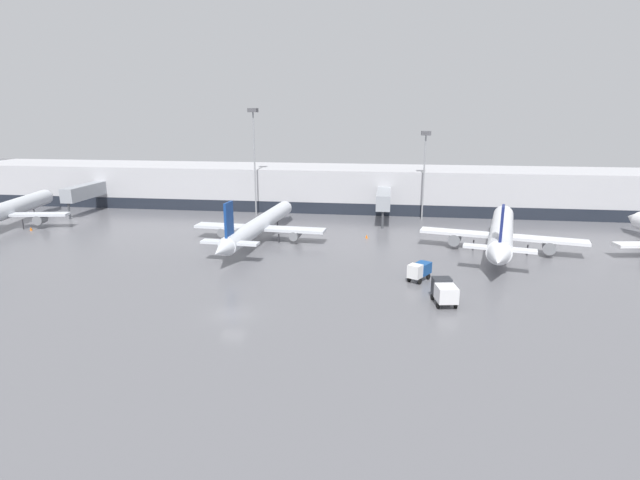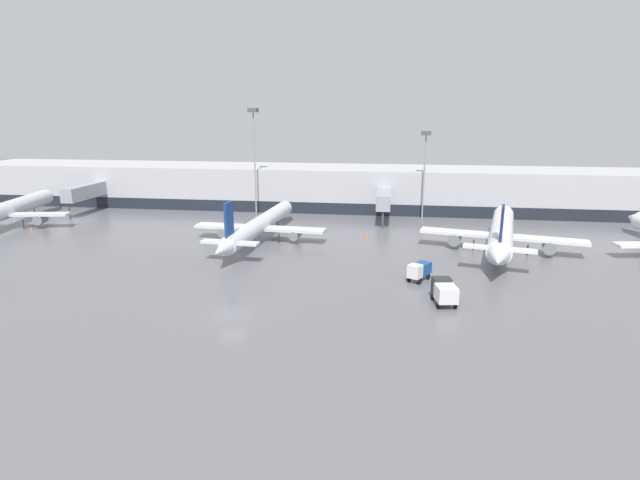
{
  "view_description": "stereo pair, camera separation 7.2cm",
  "coord_description": "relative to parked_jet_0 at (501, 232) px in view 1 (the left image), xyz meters",
  "views": [
    {
      "loc": [
        16.12,
        -47.45,
        20.85
      ],
      "look_at": [
        6.42,
        20.9,
        3.0
      ],
      "focal_mm": 28.0,
      "sensor_mm": 36.0,
      "label": 1
    },
    {
      "loc": [
        16.19,
        -47.44,
        20.85
      ],
      "look_at": [
        6.42,
        20.9,
        3.0
      ],
      "focal_mm": 28.0,
      "sensor_mm": 36.0,
      "label": 2
    }
  ],
  "objects": [
    {
      "name": "traffic_cone_0",
      "position": [
        -80.94,
        2.68,
        -2.7
      ],
      "size": [
        0.46,
        0.46,
        0.65
      ],
      "color": "orange",
      "rests_on": "ground_plane"
    },
    {
      "name": "apron_light_mast_2",
      "position": [
        -44.47,
        22.44,
        13.55
      ],
      "size": [
        1.8,
        1.8,
        21.46
      ],
      "color": "gray",
      "rests_on": "ground_plane"
    },
    {
      "name": "parked_jet_0",
      "position": [
        0.0,
        0.0,
        0.0
      ],
      "size": [
        24.25,
        34.81,
        9.13
      ],
      "rotation": [
        0.0,
        0.0,
        1.35
      ],
      "color": "silver",
      "rests_on": "ground_plane"
    },
    {
      "name": "service_truck_2",
      "position": [
        -10.62,
        -23.16,
        -1.47
      ],
      "size": [
        2.75,
        4.34,
        2.66
      ],
      "rotation": [
        0.0,
        0.0,
        1.74
      ],
      "color": "silver",
      "rests_on": "ground_plane"
    },
    {
      "name": "service_truck_1",
      "position": [
        -12.96,
        -15.45,
        -1.62
      ],
      "size": [
        3.27,
        4.09,
        2.36
      ],
      "rotation": [
        0.0,
        0.0,
        4.18
      ],
      "color": "#19478C",
      "rests_on": "ground_plane"
    },
    {
      "name": "traffic_cone_1",
      "position": [
        -20.64,
        5.48,
        -2.71
      ],
      "size": [
        0.44,
        0.44,
        0.64
      ],
      "color": "orange",
      "rests_on": "ground_plane"
    },
    {
      "name": "parked_jet_1",
      "position": [
        -86.79,
        3.5,
        0.12
      ],
      "size": [
        23.32,
        38.49,
        10.33
      ],
      "rotation": [
        0.0,
        0.0,
        1.76
      ],
      "color": "silver",
      "rests_on": "ground_plane"
    },
    {
      "name": "traffic_cone_2",
      "position": [
        -38.91,
        10.16,
        -2.67
      ],
      "size": [
        0.46,
        0.46,
        0.71
      ],
      "color": "orange",
      "rests_on": "ground_plane"
    },
    {
      "name": "apron_light_mast_1",
      "position": [
        -10.54,
        22.45,
        10.65
      ],
      "size": [
        1.8,
        1.8,
        17.2
      ],
      "color": "gray",
      "rests_on": "ground_plane"
    },
    {
      "name": "parked_jet_2",
      "position": [
        -38.18,
        1.39,
        -0.4
      ],
      "size": [
        22.21,
        36.43,
        8.7
      ],
      "rotation": [
        0.0,
        0.0,
        1.5
      ],
      "color": "silver",
      "rests_on": "ground_plane"
    },
    {
      "name": "ground_plane",
      "position": [
        -33.09,
        -29.22,
        -3.03
      ],
      "size": [
        320.0,
        320.0,
        0.0
      ],
      "primitive_type": "plane",
      "color": "slate"
    },
    {
      "name": "terminal_building",
      "position": [
        -33.21,
        32.66,
        1.47
      ],
      "size": [
        160.0,
        28.43,
        9.0
      ],
      "color": "#B2B2B7",
      "rests_on": "ground_plane"
    }
  ]
}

